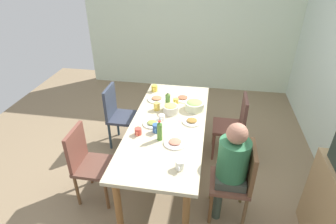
{
  "coord_description": "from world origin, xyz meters",
  "views": [
    {
      "loc": [
        2.64,
        0.45,
        2.5
      ],
      "look_at": [
        0.0,
        0.0,
        0.91
      ],
      "focal_mm": 29.26,
      "sensor_mm": 36.0,
      "label": 1
    }
  ],
  "objects": [
    {
      "name": "dining_table",
      "position": [
        0.0,
        0.0,
        0.67
      ],
      "size": [
        2.08,
        0.86,
        0.76
      ],
      "color": "#C4B794",
      "rests_on": "ground_plane"
    },
    {
      "name": "wall_left",
      "position": [
        -2.7,
        0.0,
        1.3
      ],
      "size": [
        0.12,
        4.17,
        2.6
      ],
      "primitive_type": "cube",
      "color": "silver",
      "rests_on": "ground_plane"
    },
    {
      "name": "chair_1",
      "position": [
        -0.52,
        0.81,
        0.51
      ],
      "size": [
        0.4,
        0.4,
        0.9
      ],
      "color": "brown",
      "rests_on": "ground_plane"
    },
    {
      "name": "cup_0",
      "position": [
        0.28,
        -0.28,
        0.8
      ],
      "size": [
        0.11,
        0.08,
        0.08
      ],
      "color": "#CC463B",
      "rests_on": "dining_table"
    },
    {
      "name": "bowl_0",
      "position": [
        -0.37,
        0.27,
        0.82
      ],
      "size": [
        0.24,
        0.24,
        0.12
      ],
      "color": "beige",
      "rests_on": "dining_table"
    },
    {
      "name": "plate_4",
      "position": [
        -0.55,
        -0.25,
        0.77
      ],
      "size": [
        0.25,
        0.25,
        0.04
      ],
      "color": "white",
      "rests_on": "dining_table"
    },
    {
      "name": "cup_3",
      "position": [
        0.2,
        -0.1,
        0.81
      ],
      "size": [
        0.11,
        0.08,
        0.1
      ],
      "color": "#325B9F",
      "rests_on": "dining_table"
    },
    {
      "name": "cup_6",
      "position": [
        0.74,
        0.24,
        0.8
      ],
      "size": [
        0.12,
        0.08,
        0.09
      ],
      "color": "white",
      "rests_on": "dining_table"
    },
    {
      "name": "cup_2",
      "position": [
        -0.28,
        -0.19,
        0.81
      ],
      "size": [
        0.11,
        0.07,
        0.1
      ],
      "color": "#EFCA55",
      "rests_on": "dining_table"
    },
    {
      "name": "chair_3",
      "position": [
        0.52,
        -0.81,
        0.51
      ],
      "size": [
        0.4,
        0.4,
        0.9
      ],
      "color": "brown",
      "rests_on": "ground_plane"
    },
    {
      "name": "bottle_1",
      "position": [
        -0.34,
        -0.06,
        0.87
      ],
      "size": [
        0.06,
        0.06,
        0.23
      ],
      "color": "#54883C",
      "rests_on": "dining_table"
    },
    {
      "name": "chair_0",
      "position": [
        0.52,
        0.81,
        0.51
      ],
      "size": [
        0.4,
        0.4,
        0.9
      ],
      "color": "brown",
      "rests_on": "ground_plane"
    },
    {
      "name": "person_0",
      "position": [
        0.52,
        0.72,
        0.7
      ],
      "size": [
        0.3,
        0.3,
        1.15
      ],
      "color": "#3A483B",
      "rests_on": "ground_plane"
    },
    {
      "name": "plate_3",
      "position": [
        0.37,
        0.14,
        0.77
      ],
      "size": [
        0.24,
        0.24,
        0.04
      ],
      "color": "white",
      "rests_on": "dining_table"
    },
    {
      "name": "plate_1",
      "position": [
        0.06,
        -0.18,
        0.77
      ],
      "size": [
        0.21,
        0.21,
        0.04
      ],
      "color": "silver",
      "rests_on": "dining_table"
    },
    {
      "name": "bottle_0",
      "position": [
        0.33,
        -0.03,
        0.87
      ],
      "size": [
        0.06,
        0.06,
        0.24
      ],
      "color": "#4E8230",
      "rests_on": "dining_table"
    },
    {
      "name": "chair_2",
      "position": [
        -0.52,
        -0.81,
        0.51
      ],
      "size": [
        0.4,
        0.4,
        0.9
      ],
      "color": "#353A4B",
      "rests_on": "ground_plane"
    },
    {
      "name": "cup_4",
      "position": [
        -0.46,
        0.03,
        0.8
      ],
      "size": [
        0.11,
        0.07,
        0.09
      ],
      "color": "#EBC64E",
      "rests_on": "dining_table"
    },
    {
      "name": "cup_5",
      "position": [
        -0.8,
        -0.33,
        0.8
      ],
      "size": [
        0.12,
        0.08,
        0.09
      ],
      "color": "gold",
      "rests_on": "dining_table"
    },
    {
      "name": "cup_1",
      "position": [
        -0.05,
        -0.08,
        0.79
      ],
      "size": [
        0.11,
        0.07,
        0.07
      ],
      "color": "white",
      "rests_on": "dining_table"
    },
    {
      "name": "bowl_1",
      "position": [
        -0.24,
        -0.01,
        0.81
      ],
      "size": [
        0.19,
        0.19,
        0.11
      ],
      "color": "beige",
      "rests_on": "dining_table"
    },
    {
      "name": "plate_2",
      "position": [
        -0.62,
        0.1,
        0.77
      ],
      "size": [
        0.24,
        0.24,
        0.04
      ],
      "color": "white",
      "rests_on": "dining_table"
    },
    {
      "name": "plate_0",
      "position": [
        -0.07,
        0.27,
        0.77
      ],
      "size": [
        0.22,
        0.22,
        0.04
      ],
      "color": "white",
      "rests_on": "dining_table"
    },
    {
      "name": "ground_plane",
      "position": [
        0.0,
        0.0,
        0.0
      ],
      "size": [
        6.34,
        6.34,
        0.0
      ],
      "primitive_type": "plane",
      "color": "#867154"
    }
  ]
}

